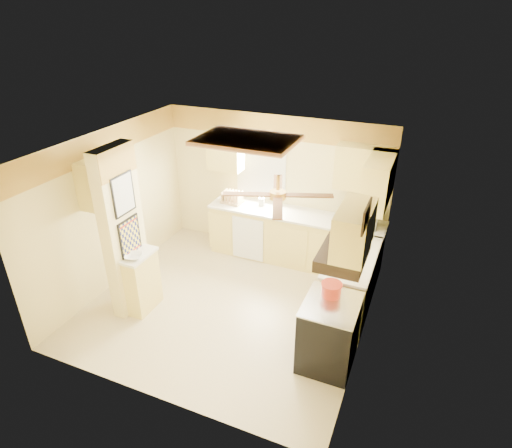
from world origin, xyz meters
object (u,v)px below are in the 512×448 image
at_px(microwave, 360,216).
at_px(dutch_oven, 331,289).
at_px(kettle, 345,263).
at_px(stove, 329,333).
at_px(bowl, 134,257).

height_order(microwave, dutch_oven, microwave).
relative_size(dutch_oven, kettle, 1.21).
bearing_deg(dutch_oven, microwave, 91.14).
xyz_separation_m(stove, microwave, (-0.09, 2.15, 0.63)).
bearing_deg(bowl, kettle, 17.39).
xyz_separation_m(stove, kettle, (-0.02, 0.76, 0.58)).
bearing_deg(stove, microwave, 92.44).
height_order(stove, kettle, kettle).
bearing_deg(stove, dutch_oven, 108.38).
bearing_deg(stove, kettle, 91.32).
height_order(microwave, bowl, microwave).
height_order(bowl, kettle, kettle).
bearing_deg(kettle, dutch_oven, -93.29).
height_order(microwave, kettle, microwave).
xyz_separation_m(microwave, kettle, (0.07, -1.39, -0.05)).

